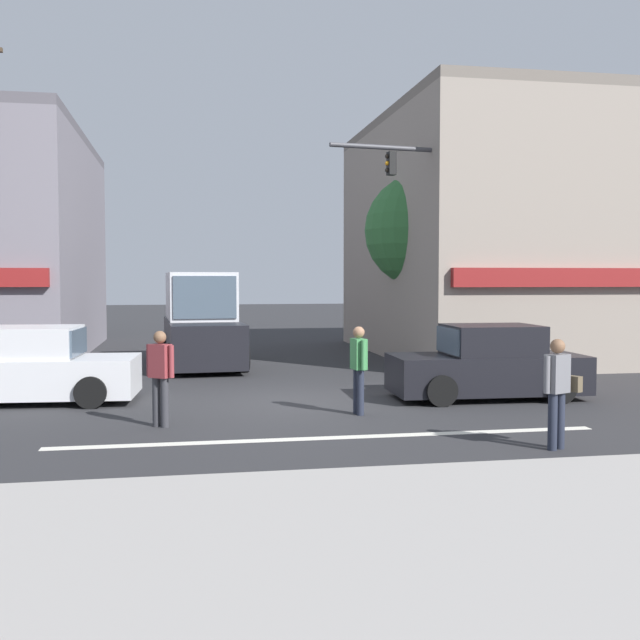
% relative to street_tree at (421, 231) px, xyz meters
% --- Properties ---
extents(ground_plane, '(120.00, 120.00, 0.00)m').
position_rel_street_tree_xyz_m(ground_plane, '(-5.00, -7.35, -4.06)').
color(ground_plane, '#2B2B2D').
extents(lane_marking_stripe, '(9.00, 0.24, 0.01)m').
position_rel_street_tree_xyz_m(lane_marking_stripe, '(-5.00, -10.85, -4.06)').
color(lane_marking_stripe, silver).
rests_on(lane_marking_stripe, ground).
extents(sidewalk_curb, '(40.00, 5.00, 0.16)m').
position_rel_street_tree_xyz_m(sidewalk_curb, '(-5.00, -15.85, -3.98)').
color(sidewalk_curb, '#9E9993').
rests_on(sidewalk_curb, ground).
extents(building_right_corner, '(12.91, 11.84, 7.99)m').
position_rel_street_tree_xyz_m(building_right_corner, '(5.56, 1.61, -0.07)').
color(building_right_corner, gray).
rests_on(building_right_corner, ground).
extents(street_tree, '(3.56, 3.56, 5.86)m').
position_rel_street_tree_xyz_m(street_tree, '(0.00, 0.00, 0.00)').
color(street_tree, '#4C3823').
rests_on(street_tree, ground).
extents(utility_pole_far_right, '(1.40, 0.22, 7.30)m').
position_rel_street_tree_xyz_m(utility_pole_far_right, '(3.95, -0.34, -0.27)').
color(utility_pole_far_right, brown).
rests_on(utility_pole_far_right, ground).
extents(traffic_light_mast, '(4.86, 0.73, 6.20)m').
position_rel_street_tree_xyz_m(traffic_light_mast, '(0.11, -3.40, 0.11)').
color(traffic_light_mast, '#47474C').
rests_on(traffic_light_mast, ground).
extents(sedan_waiting_far, '(4.15, 1.99, 1.58)m').
position_rel_street_tree_xyz_m(sedan_waiting_far, '(-0.95, -7.54, -3.35)').
color(sedan_waiting_far, black).
rests_on(sedan_waiting_far, ground).
extents(sedan_crossing_center, '(4.22, 2.12, 1.58)m').
position_rel_street_tree_xyz_m(sedan_crossing_center, '(-10.40, -6.37, -3.35)').
color(sedan_crossing_center, silver).
rests_on(sedan_crossing_center, ground).
extents(box_truck_crossing_leftbound, '(2.48, 5.70, 2.75)m').
position_rel_street_tree_xyz_m(box_truck_crossing_leftbound, '(-6.84, -0.19, -2.81)').
color(box_truck_crossing_leftbound, black).
rests_on(box_truck_crossing_leftbound, ground).
extents(pedestrian_foreground_with_bag, '(0.68, 0.43, 1.67)m').
position_rel_street_tree_xyz_m(pedestrian_foreground_with_bag, '(-1.83, -12.25, -3.11)').
color(pedestrian_foreground_with_bag, '#232838').
rests_on(pedestrian_foreground_with_bag, ground).
extents(pedestrian_mid_crossing, '(0.27, 0.57, 1.67)m').
position_rel_street_tree_xyz_m(pedestrian_mid_crossing, '(-4.11, -8.89, -3.11)').
color(pedestrian_mid_crossing, '#232838').
rests_on(pedestrian_mid_crossing, ground).
extents(pedestrian_far_side, '(0.48, 0.39, 1.67)m').
position_rel_street_tree_xyz_m(pedestrian_far_side, '(-7.76, -9.43, -3.11)').
color(pedestrian_far_side, '#333338').
rests_on(pedestrian_far_side, ground).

